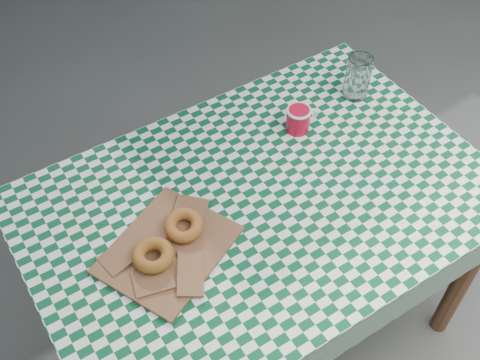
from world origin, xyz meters
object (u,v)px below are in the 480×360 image
paper_bag (168,249)px  coffee_mug (298,120)px  table (259,272)px  drinking_glass (358,77)px

paper_bag → coffee_mug: bearing=14.5°
coffee_mug → table: bearing=-139.5°
coffee_mug → drinking_glass: bearing=12.4°
table → coffee_mug: 0.52m
coffee_mug → drinking_glass: size_ratio=0.97×
table → drinking_glass: (0.51, 0.16, 0.45)m
coffee_mug → paper_bag: bearing=-155.7°
paper_bag → coffee_mug: (0.56, 0.14, 0.03)m
table → drinking_glass: size_ratio=8.72×
drinking_glass → coffee_mug: bearing=-177.4°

